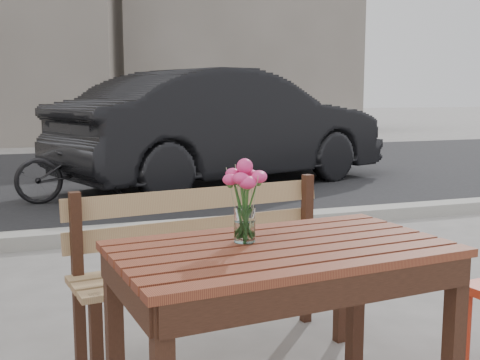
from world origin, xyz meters
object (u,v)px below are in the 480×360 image
object	(u,v)px
main_table	(282,277)
bicycle	(85,166)
parked_car	(226,128)
main_vase	(245,191)

from	to	relation	value
main_table	bicycle	size ratio (longest dim) A/B	0.79
main_table	parked_car	size ratio (longest dim) A/B	0.26
main_vase	parked_car	world-z (taller)	parked_car
main_table	main_vase	size ratio (longest dim) A/B	4.09
main_vase	bicycle	size ratio (longest dim) A/B	0.19
main_vase	parked_car	distance (m)	6.11
bicycle	parked_car	bearing A→B (deg)	-70.98
main_table	bicycle	bearing A→B (deg)	87.02
main_table	parked_car	distance (m)	6.15
main_table	parked_car	xyz separation A→B (m)	(1.75, 5.90, 0.17)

